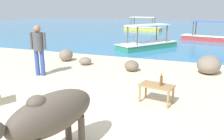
{
  "coord_description": "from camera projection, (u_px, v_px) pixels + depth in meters",
  "views": [
    {
      "loc": [
        2.31,
        -2.66,
        2.19
      ],
      "look_at": [
        0.13,
        3.0,
        0.55
      ],
      "focal_mm": 37.1,
      "sensor_mm": 36.0,
      "label": 1
    }
  ],
  "objects": [
    {
      "name": "shore_rock_medium",
      "position": [
        66.0,
        55.0,
        9.61
      ],
      "size": [
        0.65,
        0.74,
        0.49
      ],
      "primitive_type": "ellipsoid",
      "rotation": [
        0.0,
        0.0,
        1.72
      ],
      "color": "gray",
      "rests_on": "sand_beach"
    },
    {
      "name": "cow",
      "position": [
        50.0,
        115.0,
        3.25
      ],
      "size": [
        0.91,
        1.88,
        1.05
      ],
      "rotation": [
        0.0,
        0.0,
        4.45
      ],
      "color": "#4C4238",
      "rests_on": "sand_beach"
    },
    {
      "name": "shore_rock_flat",
      "position": [
        85.0,
        61.0,
        8.98
      ],
      "size": [
        0.63,
        0.63,
        0.29
      ],
      "primitive_type": "ellipsoid",
      "rotation": [
        0.0,
        0.0,
        1.89
      ],
      "color": "gray",
      "rests_on": "sand_beach"
    },
    {
      "name": "boat_yellow",
      "position": [
        143.0,
        28.0,
        22.64
      ],
      "size": [
        3.79,
        1.64,
        1.29
      ],
      "rotation": [
        0.0,
        0.0,
        6.15
      ],
      "color": "gold",
      "rests_on": "water_surface"
    },
    {
      "name": "low_bench_table",
      "position": [
        157.0,
        88.0,
        5.33
      ],
      "size": [
        0.83,
        0.57,
        0.43
      ],
      "rotation": [
        0.0,
        0.0,
        -0.18
      ],
      "color": "#A37A4C",
      "rests_on": "sand_beach"
    },
    {
      "name": "boat_red",
      "position": [
        210.0,
        37.0,
        15.63
      ],
      "size": [
        3.83,
        1.9,
        1.29
      ],
      "rotation": [
        0.0,
        0.0,
        2.93
      ],
      "color": "#C63833",
      "rests_on": "water_surface"
    },
    {
      "name": "bottle",
      "position": [
        161.0,
        81.0,
        5.24
      ],
      "size": [
        0.07,
        0.07,
        0.3
      ],
      "color": "brown",
      "rests_on": "low_bench_table"
    },
    {
      "name": "shore_rock_large",
      "position": [
        209.0,
        65.0,
        7.73
      ],
      "size": [
        0.88,
        1.0,
        0.62
      ],
      "primitive_type": "ellipsoid",
      "rotation": [
        0.0,
        0.0,
        1.45
      ],
      "color": "gray",
      "rests_on": "sand_beach"
    },
    {
      "name": "shore_rock_small",
      "position": [
        132.0,
        66.0,
        8.1
      ],
      "size": [
        0.7,
        0.75,
        0.37
      ],
      "primitive_type": "ellipsoid",
      "rotation": [
        0.0,
        0.0,
        1.98
      ],
      "color": "#756651",
      "rests_on": "sand_beach"
    },
    {
      "name": "boat_green",
      "position": [
        147.0,
        43.0,
        12.67
      ],
      "size": [
        3.0,
        3.69,
        1.29
      ],
      "rotation": [
        0.0,
        0.0,
        0.98
      ],
      "color": "#338E66",
      "rests_on": "water_surface"
    },
    {
      "name": "water_surface",
      "position": [
        178.0,
        30.0,
        23.59
      ],
      "size": [
        60.0,
        36.0,
        0.03
      ],
      "primitive_type": "cube",
      "color": "teal",
      "rests_on": "ground"
    },
    {
      "name": "person_standing",
      "position": [
        38.0,
        47.0,
        7.35
      ],
      "size": [
        0.49,
        0.32,
        1.62
      ],
      "rotation": [
        0.0,
        0.0,
        5.02
      ],
      "color": "#334C99",
      "rests_on": "sand_beach"
    }
  ]
}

